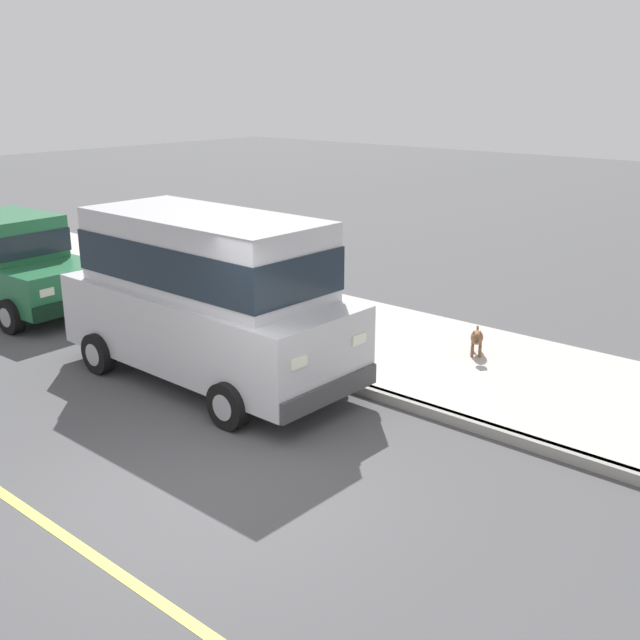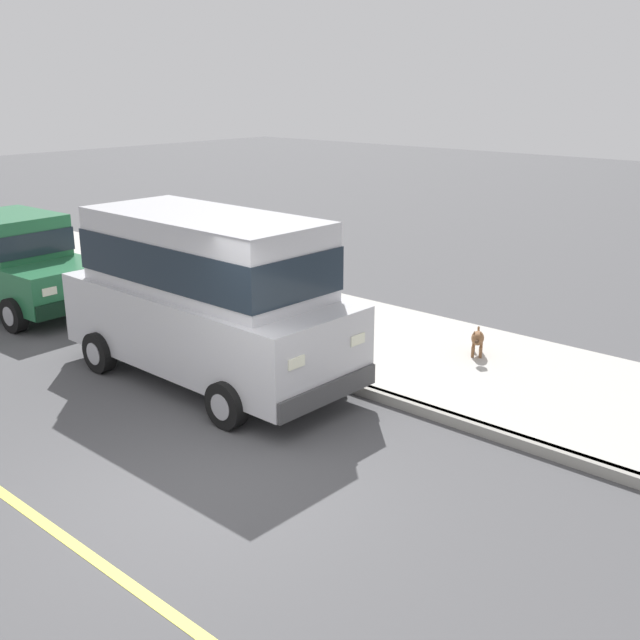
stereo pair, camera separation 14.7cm
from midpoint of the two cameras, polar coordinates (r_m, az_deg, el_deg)
ground_plane at (r=8.73m, az=-7.80°, el=-12.36°), size 80.00×80.00×0.00m
curb at (r=10.80m, az=5.18°, el=-5.75°), size 0.16×64.00×0.14m
sidewalk at (r=12.20m, az=10.24°, el=-3.19°), size 3.60×64.00×0.14m
lane_centre_line at (r=7.95m, az=-16.91°, el=-16.24°), size 0.12×57.60×0.01m
car_silver_van at (r=11.24m, az=-8.19°, el=2.23°), size 2.17×4.92×2.52m
car_green_hatchback at (r=15.93m, az=-21.54°, el=4.15°), size 2.06×3.86×1.88m
dog_brown at (r=12.27m, az=12.09°, el=-1.40°), size 0.69×0.43×0.49m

